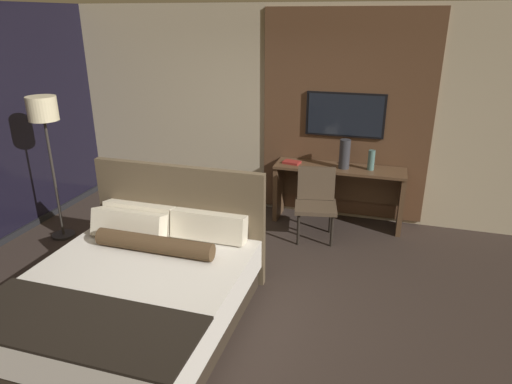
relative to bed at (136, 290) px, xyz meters
name	(u,v)px	position (x,y,z in m)	size (l,w,h in m)	color
ground_plane	(212,308)	(0.58, 0.37, -0.32)	(16.00, 16.00, 0.00)	#332823
wall_back_tv_panel	(288,113)	(0.70, 2.97, 1.08)	(7.20, 0.09, 2.80)	#BCAD8E
bed	(136,290)	(0.00, 0.00, 0.00)	(1.88, 2.11, 1.22)	#33281E
desk	(339,185)	(1.47, 2.71, 0.21)	(1.69, 0.46, 0.80)	brown
tv	(345,115)	(1.47, 2.89, 1.12)	(1.02, 0.04, 0.57)	black
desk_chair	(316,197)	(1.25, 2.22, 0.20)	(0.59, 0.58, 0.88)	#4C3D2D
floor_lamp	(44,121)	(-1.82, 1.25, 1.18)	(0.34, 0.34, 1.78)	#282623
vase_tall	(345,154)	(1.52, 2.64, 0.67)	(0.14, 0.14, 0.38)	#333338
vase_short	(371,160)	(1.86, 2.68, 0.60)	(0.09, 0.09, 0.26)	#4C706B
book	(292,162)	(0.84, 2.65, 0.49)	(0.24, 0.19, 0.03)	maroon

